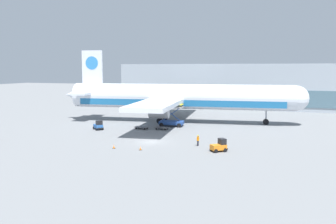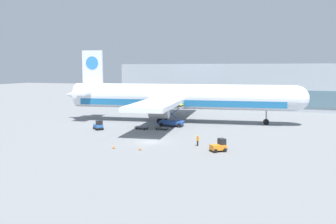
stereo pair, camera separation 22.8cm
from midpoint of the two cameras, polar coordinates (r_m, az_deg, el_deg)
The scene contains 11 objects.
ground_plane at distance 65.01m, azimuth -2.61°, elevation -4.61°, with size 400.00×400.00×0.00m, color slate.
terminal_building at distance 124.06m, azimuth 13.84°, elevation 3.88°, with size 90.00×18.20×14.00m.
airplane_main at distance 88.08m, azimuth 1.41°, elevation 2.22°, with size 57.84×48.65×17.00m.
scissor_lift_loader at distance 82.17m, azimuth 0.64°, elevation -0.87°, with size 5.58×4.03×4.88m.
baggage_tug_mid at distance 78.97m, azimuth -10.46°, elevation -2.04°, with size 2.78×2.69×2.00m.
baggage_tug_far at distance 58.18m, azimuth 7.90°, elevation -5.14°, with size 2.77×2.69×2.00m.
baggage_dolly_lead at distance 78.85m, azimuth -3.95°, elevation -2.32°, with size 3.72×1.59×0.48m.
baggage_dolly_second at distance 77.95m, azimuth -0.84°, elevation -2.41°, with size 3.72×1.59×0.48m.
ground_crew_near at distance 61.84m, azimuth 4.65°, elevation -4.19°, with size 0.35×0.53×1.83m.
traffic_cone_near at distance 58.88m, azimuth -4.16°, elevation -5.51°, with size 0.40×0.40×0.65m.
traffic_cone_far at distance 60.54m, azimuth -8.19°, elevation -5.20°, with size 0.40×0.40×0.69m.
Camera 2 is at (25.31, -58.50, 12.83)m, focal length 40.00 mm.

